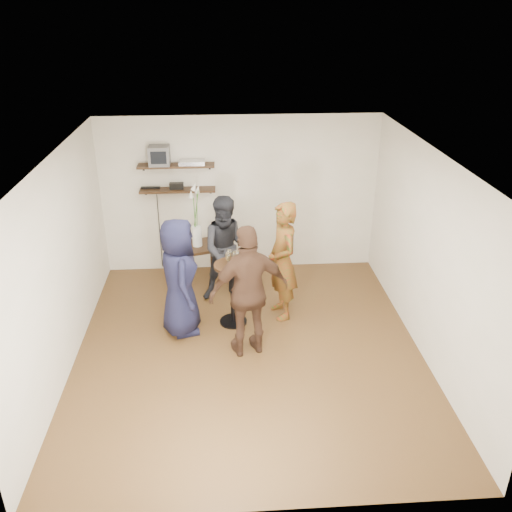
{
  "coord_description": "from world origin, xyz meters",
  "views": [
    {
      "loc": [
        -0.3,
        -5.93,
        4.2
      ],
      "look_at": [
        0.12,
        0.4,
        1.19
      ],
      "focal_mm": 38.0,
      "sensor_mm": 36.0,
      "label": 1
    }
  ],
  "objects_px": {
    "side_table": "(198,252)",
    "person_plaid": "(283,261)",
    "crt_monitor": "(159,155)",
    "drinks_table": "(233,286)",
    "person_navy": "(179,277)",
    "radio": "(177,186)",
    "person_brown": "(249,292)",
    "dvd_deck": "(192,162)",
    "person_dark": "(228,249)"
  },
  "relations": [
    {
      "from": "radio",
      "to": "person_brown",
      "type": "bearing_deg",
      "value": -66.83
    },
    {
      "from": "person_plaid",
      "to": "person_brown",
      "type": "bearing_deg",
      "value": -44.24
    },
    {
      "from": "person_plaid",
      "to": "person_dark",
      "type": "xyz_separation_m",
      "value": [
        -0.76,
        0.56,
        -0.05
      ]
    },
    {
      "from": "side_table",
      "to": "person_dark",
      "type": "bearing_deg",
      "value": -47.33
    },
    {
      "from": "dvd_deck",
      "to": "person_plaid",
      "type": "distance_m",
      "value": 2.23
    },
    {
      "from": "crt_monitor",
      "to": "drinks_table",
      "type": "bearing_deg",
      "value": -57.69
    },
    {
      "from": "dvd_deck",
      "to": "person_brown",
      "type": "relative_size",
      "value": 0.23
    },
    {
      "from": "side_table",
      "to": "person_navy",
      "type": "bearing_deg",
      "value": -97.97
    },
    {
      "from": "person_dark",
      "to": "dvd_deck",
      "type": "bearing_deg",
      "value": 114.65
    },
    {
      "from": "side_table",
      "to": "person_plaid",
      "type": "xyz_separation_m",
      "value": [
        1.23,
        -1.07,
        0.31
      ]
    },
    {
      "from": "drinks_table",
      "to": "person_plaid",
      "type": "relative_size",
      "value": 0.53
    },
    {
      "from": "side_table",
      "to": "person_dark",
      "type": "relative_size",
      "value": 0.42
    },
    {
      "from": "crt_monitor",
      "to": "radio",
      "type": "distance_m",
      "value": 0.55
    },
    {
      "from": "dvd_deck",
      "to": "person_plaid",
      "type": "relative_size",
      "value": 0.23
    },
    {
      "from": "side_table",
      "to": "person_navy",
      "type": "relative_size",
      "value": 0.42
    },
    {
      "from": "side_table",
      "to": "drinks_table",
      "type": "relative_size",
      "value": 0.75
    },
    {
      "from": "radio",
      "to": "person_brown",
      "type": "distance_m",
      "value": 2.67
    },
    {
      "from": "drinks_table",
      "to": "person_dark",
      "type": "relative_size",
      "value": 0.56
    },
    {
      "from": "side_table",
      "to": "drinks_table",
      "type": "height_order",
      "value": "drinks_table"
    },
    {
      "from": "dvd_deck",
      "to": "radio",
      "type": "height_order",
      "value": "dvd_deck"
    },
    {
      "from": "person_brown",
      "to": "crt_monitor",
      "type": "bearing_deg",
      "value": -77.5
    },
    {
      "from": "person_navy",
      "to": "radio",
      "type": "bearing_deg",
      "value": -8.76
    },
    {
      "from": "crt_monitor",
      "to": "drinks_table",
      "type": "distance_m",
      "value": 2.44
    },
    {
      "from": "crt_monitor",
      "to": "person_brown",
      "type": "bearing_deg",
      "value": -62.27
    },
    {
      "from": "crt_monitor",
      "to": "person_dark",
      "type": "height_order",
      "value": "crt_monitor"
    },
    {
      "from": "person_dark",
      "to": "person_navy",
      "type": "bearing_deg",
      "value": -130.85
    },
    {
      "from": "drinks_table",
      "to": "person_brown",
      "type": "relative_size",
      "value": 0.52
    },
    {
      "from": "person_dark",
      "to": "radio",
      "type": "bearing_deg",
      "value": 125.51
    },
    {
      "from": "person_plaid",
      "to": "radio",
      "type": "bearing_deg",
      "value": -148.02
    },
    {
      "from": "crt_monitor",
      "to": "radio",
      "type": "height_order",
      "value": "crt_monitor"
    },
    {
      "from": "radio",
      "to": "person_plaid",
      "type": "relative_size",
      "value": 0.13
    },
    {
      "from": "radio",
      "to": "person_dark",
      "type": "distance_m",
      "value": 1.41
    },
    {
      "from": "person_dark",
      "to": "person_navy",
      "type": "xyz_separation_m",
      "value": [
        -0.67,
        -0.89,
        0.01
      ]
    },
    {
      "from": "radio",
      "to": "dvd_deck",
      "type": "bearing_deg",
      "value": 0.0
    },
    {
      "from": "radio",
      "to": "drinks_table",
      "type": "bearing_deg",
      "value": -63.73
    },
    {
      "from": "crt_monitor",
      "to": "person_navy",
      "type": "relative_size",
      "value": 0.19
    },
    {
      "from": "dvd_deck",
      "to": "side_table",
      "type": "xyz_separation_m",
      "value": [
        0.04,
        -0.43,
        -1.34
      ]
    },
    {
      "from": "dvd_deck",
      "to": "radio",
      "type": "xyz_separation_m",
      "value": [
        -0.26,
        0.0,
        -0.38
      ]
    },
    {
      "from": "side_table",
      "to": "dvd_deck",
      "type": "bearing_deg",
      "value": 95.82
    },
    {
      "from": "crt_monitor",
      "to": "drinks_table",
      "type": "relative_size",
      "value": 0.35
    },
    {
      "from": "drinks_table",
      "to": "person_brown",
      "type": "distance_m",
      "value": 0.79
    },
    {
      "from": "person_navy",
      "to": "person_brown",
      "type": "relative_size",
      "value": 0.94
    },
    {
      "from": "drinks_table",
      "to": "person_dark",
      "type": "height_order",
      "value": "person_dark"
    },
    {
      "from": "person_plaid",
      "to": "side_table",
      "type": "bearing_deg",
      "value": -144.62
    },
    {
      "from": "person_brown",
      "to": "person_dark",
      "type": "bearing_deg",
      "value": -95.65
    },
    {
      "from": "crt_monitor",
      "to": "radio",
      "type": "bearing_deg",
      "value": 0.0
    },
    {
      "from": "dvd_deck",
      "to": "person_dark",
      "type": "bearing_deg",
      "value": -61.42
    },
    {
      "from": "person_plaid",
      "to": "drinks_table",
      "type": "bearing_deg",
      "value": -90.0
    },
    {
      "from": "drinks_table",
      "to": "person_navy",
      "type": "relative_size",
      "value": 0.56
    },
    {
      "from": "drinks_table",
      "to": "person_dark",
      "type": "bearing_deg",
      "value": 93.93
    }
  ]
}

